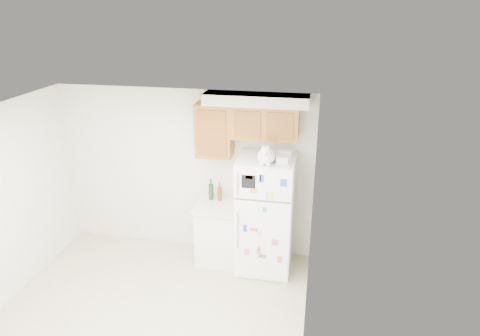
% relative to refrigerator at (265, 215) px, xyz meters
% --- Properties ---
extents(ground_plane, '(3.80, 4.00, 0.01)m').
position_rel_refrigerator_xyz_m(ground_plane, '(-1.26, -1.61, -0.86)').
color(ground_plane, '#B5AA8B').
extents(room_shell, '(3.84, 4.04, 2.52)m').
position_rel_refrigerator_xyz_m(room_shell, '(-1.14, -1.36, 0.82)').
color(room_shell, beige).
rests_on(room_shell, ground_plane).
extents(refrigerator, '(0.76, 0.78, 1.70)m').
position_rel_refrigerator_xyz_m(refrigerator, '(0.00, 0.00, 0.00)').
color(refrigerator, white).
rests_on(refrigerator, ground_plane).
extents(base_counter, '(0.64, 0.64, 0.92)m').
position_rel_refrigerator_xyz_m(base_counter, '(-0.69, 0.07, -0.39)').
color(base_counter, white).
rests_on(base_counter, ground_plane).
extents(cat, '(0.28, 0.41, 0.29)m').
position_rel_refrigerator_xyz_m(cat, '(0.02, -0.21, 0.96)').
color(cat, white).
rests_on(cat, refrigerator).
extents(storage_box_back, '(0.19, 0.15, 0.10)m').
position_rel_refrigerator_xyz_m(storage_box_back, '(0.24, 0.08, 0.90)').
color(storage_box_back, white).
rests_on(storage_box_back, refrigerator).
extents(storage_box_front, '(0.17, 0.13, 0.09)m').
position_rel_refrigerator_xyz_m(storage_box_front, '(0.21, -0.15, 0.89)').
color(storage_box_front, white).
rests_on(storage_box_front, refrigerator).
extents(bottle_green, '(0.07, 0.07, 0.32)m').
position_rel_refrigerator_xyz_m(bottle_green, '(-0.83, 0.20, 0.23)').
color(bottle_green, '#19381E').
rests_on(bottle_green, base_counter).
extents(bottle_amber, '(0.06, 0.06, 0.28)m').
position_rel_refrigerator_xyz_m(bottle_amber, '(-0.70, 0.20, 0.21)').
color(bottle_amber, '#593814').
rests_on(bottle_amber, base_counter).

